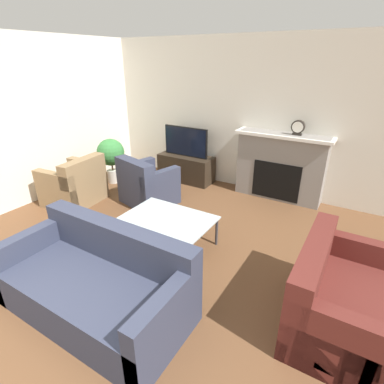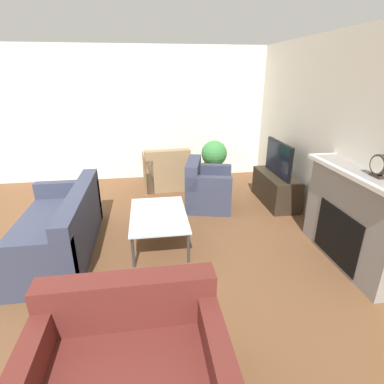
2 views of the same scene
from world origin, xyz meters
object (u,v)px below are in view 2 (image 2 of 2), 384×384
at_px(couch_sectional, 58,232).
at_px(coffee_table, 159,216).
at_px(armchair_accent, 207,190).
at_px(potted_plant, 214,155).
at_px(mantel_clock, 380,166).
at_px(tv, 278,159).
at_px(couch_loveseat, 130,369).
at_px(armchair_by_window, 166,172).

relative_size(couch_sectional, coffee_table, 1.64).
bearing_deg(coffee_table, armchair_accent, 140.94).
relative_size(coffee_table, potted_plant, 1.29).
bearing_deg(mantel_clock, armchair_accent, -146.28).
distance_m(tv, couch_loveseat, 4.03).
height_order(armchair_by_window, mantel_clock, mantel_clock).
relative_size(couch_sectional, armchair_accent, 1.94).
bearing_deg(tv, coffee_table, -63.27).
bearing_deg(potted_plant, armchair_accent, -17.66).
xyz_separation_m(couch_loveseat, mantel_clock, (-1.14, 2.54, 1.00)).
bearing_deg(armchair_by_window, couch_sectional, 49.92).
height_order(couch_sectional, couch_loveseat, same).
bearing_deg(mantel_clock, armchair_by_window, -147.45).
relative_size(couch_loveseat, mantel_clock, 5.32).
distance_m(tv, coffee_table, 2.39).
relative_size(couch_sectional, couch_loveseat, 1.47).
xyz_separation_m(tv, couch_sectional, (1.11, -3.39, -0.53)).
distance_m(couch_sectional, coffee_table, 1.29).
bearing_deg(coffee_table, couch_sectional, -87.80).
bearing_deg(potted_plant, mantel_clock, 17.05).
bearing_deg(armchair_accent, couch_sectional, 131.48).
xyz_separation_m(tv, potted_plant, (-1.21, -0.85, -0.23)).
bearing_deg(armchair_by_window, mantel_clock, 117.24).
xyz_separation_m(armchair_by_window, potted_plant, (-0.11, 1.01, 0.29)).
height_order(armchair_accent, mantel_clock, mantel_clock).
bearing_deg(coffee_table, mantel_clock, 66.15).
bearing_deg(tv, couch_sectional, -71.88).
bearing_deg(coffee_table, tv, 116.73).
height_order(couch_loveseat, armchair_by_window, same).
distance_m(couch_sectional, potted_plant, 3.45).
distance_m(couch_sectional, armchair_by_window, 2.68).
distance_m(tv, armchair_accent, 1.33).
height_order(tv, couch_sectional, tv).
bearing_deg(couch_sectional, armchair_accent, 117.50).
bearing_deg(couch_loveseat, armchair_by_window, 82.88).
bearing_deg(mantel_clock, couch_sectional, -104.97).
distance_m(couch_loveseat, mantel_clock, 2.96).
distance_m(armchair_by_window, armchair_accent, 1.25).
xyz_separation_m(couch_sectional, couch_loveseat, (2.08, 0.99, 0.00)).
xyz_separation_m(couch_sectional, coffee_table, (-0.05, 1.28, 0.10)).
distance_m(armchair_accent, coffee_table, 1.38).
relative_size(armchair_accent, coffee_table, 0.84).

